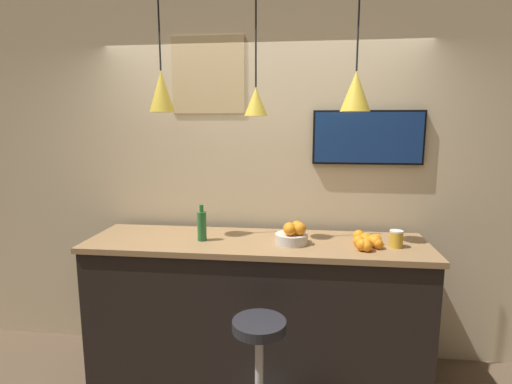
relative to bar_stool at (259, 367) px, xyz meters
name	(u,v)px	position (x,y,z in m)	size (l,w,h in m)	color
back_wall	(262,179)	(-0.09, 1.05, 0.97)	(8.00, 0.06, 2.90)	beige
service_counter	(256,310)	(-0.09, 0.60, 0.06)	(2.41, 0.66, 1.07)	black
bar_stool	(259,367)	(0.00, 0.00, 0.00)	(0.40, 0.40, 0.77)	#B7B7BC
fruit_bowl	(292,235)	(0.17, 0.55, 0.66)	(0.23, 0.23, 0.16)	beige
orange_pile	(367,241)	(0.67, 0.54, 0.63)	(0.20, 0.31, 0.08)	orange
juice_bottle	(202,225)	(-0.47, 0.56, 0.70)	(0.06, 0.06, 0.26)	#286B33
spread_jar	(396,239)	(0.86, 0.56, 0.65)	(0.09, 0.09, 0.12)	gold
pendant_lamp_left	(162,91)	(-0.74, 0.59, 1.63)	(0.17, 0.17, 0.83)	black
pendant_lamp_middle	(256,101)	(-0.09, 0.59, 1.57)	(0.16, 0.16, 0.86)	black
pendant_lamp_right	(356,91)	(0.56, 0.59, 1.62)	(0.20, 0.20, 0.83)	black
mounted_tv	(368,138)	(0.72, 0.99, 1.31)	(0.83, 0.04, 0.41)	black
wall_poster	(208,75)	(-0.51, 1.01, 1.79)	(0.57, 0.01, 0.59)	#DBBC84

